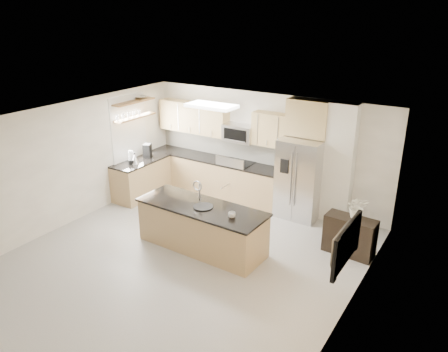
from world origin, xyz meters
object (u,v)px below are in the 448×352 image
Objects in this scene: microwave at (239,133)px; television at (339,242)px; bowl at (141,97)px; flower_vase at (358,202)px; platter at (203,207)px; credenza at (350,236)px; kettle at (135,159)px; coffee_maker at (147,151)px; refrigerator at (300,179)px; range at (236,181)px; island at (202,227)px; cup at (232,215)px; blender at (131,158)px.

microwave is 4.79m from television.
flower_vase is (5.43, -0.28, -1.32)m from bowl.
credenza is at bearing 28.70° from platter.
platter is 1.42× the size of kettle.
coffee_maker reaches higher than kettle.
television is at bearing -58.96° from refrigerator.
range is 3.19× the size of bowl.
range is 3.01× the size of platter.
microwave is at bearing 106.16° from island.
bowl is 0.33× the size of television.
blender is at bearing 162.54° from cup.
refrigerator reaches higher than flower_vase.
cup is 0.12× the size of television.
island is 0.89m from cup.
refrigerator is at bearing 11.02° from coffee_maker.
microwave is 0.81× the size of credenza.
kettle is 5.84m from television.
island reaches higher than platter.
bowl is (-2.25, -0.71, 1.91)m from range.
coffee_maker is at bearing -168.98° from refrigerator.
television reaches higher than kettle.
island is (-1.02, -2.31, -0.45)m from refrigerator.
refrigerator is 3.89m from kettle.
cup is 0.35× the size of platter.
blender is at bearing -88.08° from coffee_maker.
bowl reaches higher than platter.
range is 3.03m from bowl.
island is 7.22× the size of bowl.
flower_vase reaches higher than cup.
bowl reaches higher than coffee_maker.
blender is 0.93× the size of bowl.
coffee_maker reaches higher than platter.
cup is (1.38, -2.58, -0.69)m from microwave.
island reaches higher than cup.
kettle is at bearing 161.17° from cup.
microwave is 0.29× the size of island.
platter is 2.94m from television.
television is (2.87, -0.77, 0.90)m from island.
television reaches higher than cup.
blender is at bearing 72.63° from television.
range is at bearing 106.89° from island.
flower_vase reaches higher than credenza.
coffee_maker reaches higher than blender.
blender is at bearing 161.76° from island.
platter is 3.70m from bowl.
cup is at bearing -96.63° from refrigerator.
range is 8.67× the size of cup.
blender is at bearing -75.30° from bowl.
refrigerator is at bearing 149.08° from credenza.
cup is 2.33m from flower_vase.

